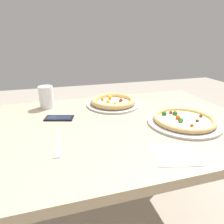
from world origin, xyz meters
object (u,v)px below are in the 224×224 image
(water_cup_clear, at_px, (46,97))
(fork, at_px, (58,146))
(cell_phone, at_px, (59,118))
(pizza_far, at_px, (113,102))
(pizza_near, at_px, (184,120))

(water_cup_clear, distance_m, fork, 0.51)
(fork, distance_m, cell_phone, 0.29)
(pizza_far, xyz_separation_m, cell_phone, (-0.34, -0.13, -0.02))
(pizza_near, bearing_deg, fork, -175.38)
(water_cup_clear, bearing_deg, pizza_far, -10.49)
(pizza_far, height_order, fork, pizza_far)
(fork, bearing_deg, water_cup_clear, 94.81)
(pizza_near, relative_size, pizza_far, 1.09)
(water_cup_clear, distance_m, cell_phone, 0.23)
(pizza_far, xyz_separation_m, water_cup_clear, (-0.40, 0.07, 0.05))
(pizza_near, xyz_separation_m, pizza_far, (-0.26, 0.38, 0.00))
(pizza_near, height_order, pizza_far, pizza_far)
(pizza_far, distance_m, cell_phone, 0.37)
(cell_phone, bearing_deg, water_cup_clear, 106.58)
(pizza_near, bearing_deg, water_cup_clear, 145.95)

